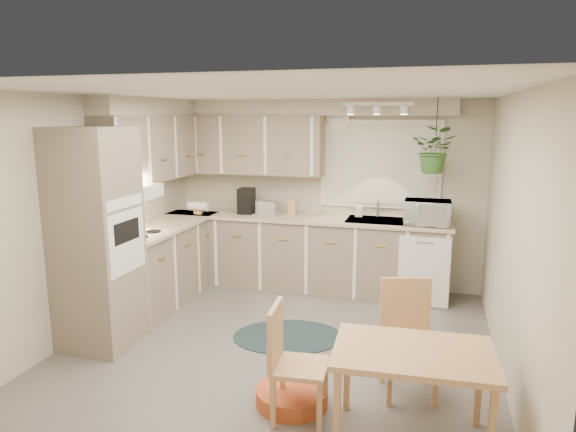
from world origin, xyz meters
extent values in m
plane|color=#625C56|center=(0.00, 0.00, 0.00)|extent=(4.20, 4.20, 0.00)
plane|color=silver|center=(0.00, 0.00, 2.40)|extent=(4.20, 4.20, 0.00)
cube|color=#B8AF98|center=(0.00, 2.10, 1.20)|extent=(4.00, 0.04, 2.40)
cube|color=#B8AF98|center=(0.00, -2.10, 1.20)|extent=(4.00, 0.04, 2.40)
cube|color=#B8AF98|center=(-2.00, 0.00, 1.20)|extent=(0.04, 4.20, 2.40)
cube|color=#B8AF98|center=(2.00, 0.00, 1.20)|extent=(0.04, 4.20, 2.40)
cube|color=gray|center=(-1.70, 0.88, 0.45)|extent=(0.60, 1.85, 0.90)
cube|color=gray|center=(-0.20, 1.80, 0.45)|extent=(3.60, 0.60, 0.90)
cube|color=tan|center=(-1.69, 0.88, 0.92)|extent=(0.64, 1.89, 0.04)
cube|color=tan|center=(-0.20, 1.79, 0.92)|extent=(3.64, 0.64, 0.04)
cube|color=gray|center=(-1.68, -0.38, 1.05)|extent=(0.65, 0.65, 2.10)
cube|color=silver|center=(-1.35, -0.38, 1.05)|extent=(0.02, 0.56, 0.58)
cube|color=gray|center=(-1.82, 1.00, 1.83)|extent=(0.35, 2.00, 0.75)
cube|color=gray|center=(-1.00, 1.93, 1.83)|extent=(2.00, 0.35, 0.75)
cube|color=#B8AF98|center=(-1.85, 1.00, 2.30)|extent=(0.30, 2.00, 0.20)
cube|color=#B8AF98|center=(-0.20, 1.95, 2.30)|extent=(3.60, 0.30, 0.20)
cube|color=silver|center=(-1.68, 0.30, 0.94)|extent=(0.52, 0.58, 0.02)
cube|color=silver|center=(-1.70, 0.30, 1.40)|extent=(0.40, 0.60, 0.14)
cube|color=silver|center=(0.70, 2.07, 1.60)|extent=(1.40, 0.02, 1.00)
cube|color=silver|center=(0.70, 2.08, 1.60)|extent=(1.50, 0.02, 1.10)
cube|color=#9B9DA2|center=(0.70, 1.80, 0.90)|extent=(0.70, 0.48, 0.10)
cube|color=silver|center=(1.30, 1.49, 0.42)|extent=(0.58, 0.02, 0.83)
cube|color=silver|center=(0.70, 1.55, 2.33)|extent=(0.80, 0.04, 0.04)
cylinder|color=gold|center=(0.15, 2.07, 2.18)|extent=(0.30, 0.03, 0.30)
cube|color=tan|center=(1.28, -1.12, 0.33)|extent=(1.09, 0.76, 0.67)
cube|color=tan|center=(0.49, -1.07, 0.43)|extent=(0.44, 0.44, 0.87)
cube|color=tan|center=(1.23, -0.51, 0.46)|extent=(0.52, 0.52, 0.91)
ellipsoid|color=black|center=(0.02, 0.27, 0.01)|extent=(1.31, 1.12, 0.01)
cylinder|color=#B34923|center=(0.38, -0.91, 0.06)|extent=(0.66, 0.66, 0.13)
imported|color=silver|center=(1.30, 1.70, 1.12)|extent=(0.53, 0.29, 0.36)
imported|color=silver|center=(0.47, 1.95, 0.99)|extent=(0.13, 0.22, 0.09)
imported|color=#305C25|center=(1.36, 1.70, 1.76)|extent=(0.61, 0.65, 0.42)
cube|color=black|center=(-0.98, 1.80, 1.11)|extent=(0.19, 0.23, 0.33)
cube|color=#9B9DA2|center=(-0.69, 1.82, 1.03)|extent=(0.31, 0.21, 0.17)
cube|color=tan|center=(-0.37, 1.85, 1.04)|extent=(0.10, 0.10, 0.21)
camera|label=1|loc=(1.34, -4.40, 2.20)|focal=32.00mm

